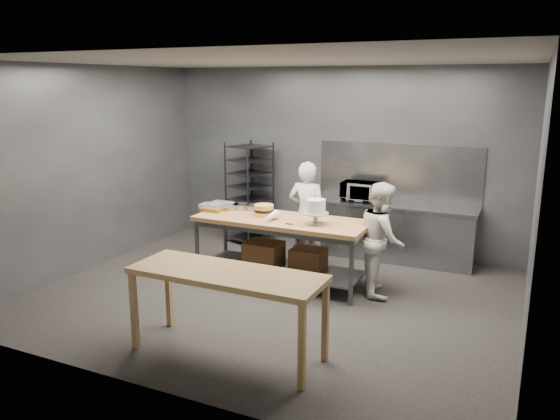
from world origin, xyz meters
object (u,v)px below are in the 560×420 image
chef_behind (307,214)px  frosted_cake_stand (316,208)px  work_table (282,243)px  chef_right (382,239)px  microwave (359,191)px  layer_cake (264,210)px  speed_rack (250,194)px  near_counter (227,280)px

chef_behind → frosted_cake_stand: chef_behind is taller
work_table → chef_behind: 0.83m
work_table → chef_right: 1.38m
chef_behind → work_table: bearing=85.0°
microwave → layer_cake: size_ratio=2.00×
frosted_cake_stand → layer_cake: frosted_cake_stand is taller
frosted_cake_stand → work_table: bearing=169.7°
chef_right → frosted_cake_stand: 0.95m
work_table → frosted_cake_stand: frosted_cake_stand is taller
speed_rack → layer_cake: 1.89m
speed_rack → microwave: bearing=2.4°
frosted_cake_stand → chef_right: bearing=19.6°
work_table → chef_right: (1.36, 0.20, 0.18)m
speed_rack → microwave: speed_rack is taller
near_counter → chef_behind: (-0.34, 2.94, -0.01)m
chef_behind → layer_cake: bearing=64.7°
work_table → near_counter: 2.19m
chef_right → speed_rack: bearing=43.1°
speed_rack → frosted_cake_stand: 2.55m
chef_right → layer_cake: chef_right is taller
near_counter → layer_cake: layer_cake is taller
near_counter → layer_cake: size_ratio=7.37×
speed_rack → chef_behind: size_ratio=1.09×
near_counter → chef_right: (0.97, 2.34, -0.06)m
microwave → speed_rack: bearing=-177.6°
chef_behind → frosted_cake_stand: size_ratio=4.74×
frosted_cake_stand → microwave: bearing=88.3°
near_counter → chef_behind: bearing=96.5°
work_table → microwave: bearing=70.6°
speed_rack → chef_right: size_ratio=1.17×
speed_rack → microwave: (1.94, 0.08, 0.19)m
chef_right → layer_cake: 1.67m
speed_rack → chef_right: 3.05m
chef_right → layer_cake: size_ratio=5.51×
near_counter → layer_cake: 2.28m
layer_cake → chef_right: bearing=5.8°
near_counter → speed_rack: 4.11m
speed_rack → layer_cake: speed_rack is taller
near_counter → chef_right: bearing=67.4°
work_table → speed_rack: (-1.36, 1.59, 0.28)m
near_counter → frosted_cake_stand: frosted_cake_stand is taller
near_counter → frosted_cake_stand: (0.15, 2.04, 0.32)m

